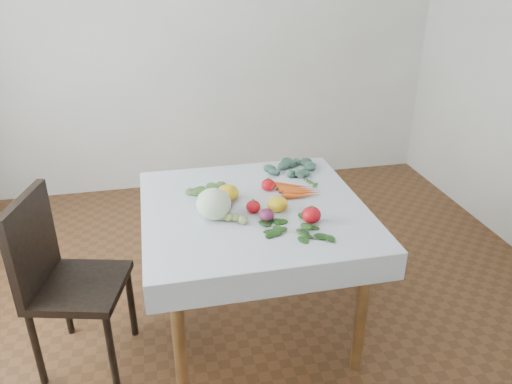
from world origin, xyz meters
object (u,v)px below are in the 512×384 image
(chair, at_px, (59,272))
(carrot_bunch, at_px, (298,190))
(table, at_px, (254,224))
(cabbage, at_px, (214,204))
(heirloom_back, at_px, (228,193))

(chair, relative_size, carrot_bunch, 4.49)
(carrot_bunch, bearing_deg, chair, -172.75)
(table, relative_size, cabbage, 5.85)
(chair, xyz_separation_m, heirloom_back, (0.86, 0.16, 0.26))
(cabbage, height_order, heirloom_back, cabbage)
(table, xyz_separation_m, heirloom_back, (-0.12, 0.10, 0.14))
(table, relative_size, chair, 1.07)
(chair, bearing_deg, carrot_bunch, 7.25)
(table, bearing_deg, cabbage, -161.01)
(chair, relative_size, cabbage, 5.46)
(chair, height_order, carrot_bunch, chair)
(heirloom_back, bearing_deg, cabbage, -118.45)
(table, xyz_separation_m, cabbage, (-0.21, -0.07, 0.18))
(heirloom_back, height_order, carrot_bunch, heirloom_back)
(heirloom_back, distance_m, carrot_bunch, 0.38)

